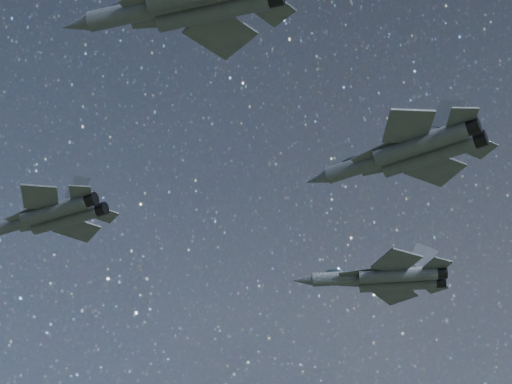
% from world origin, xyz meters
% --- Properties ---
extents(jet_lead, '(15.20, 10.62, 3.83)m').
position_xyz_m(jet_lead, '(-20.46, -3.63, 159.19)').
color(jet_lead, '#343A41').
extents(jet_left, '(18.08, 12.39, 4.54)m').
position_xyz_m(jet_left, '(6.77, 22.24, 161.70)').
color(jet_left, '#343A41').
extents(jet_right, '(17.67, 12.53, 4.49)m').
position_xyz_m(jet_right, '(1.30, -22.53, 161.18)').
color(jet_right, '#343A41').
extents(jet_slot, '(17.71, 12.20, 4.45)m').
position_xyz_m(jet_slot, '(13.46, -0.76, 160.67)').
color(jet_slot, '#343A41').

